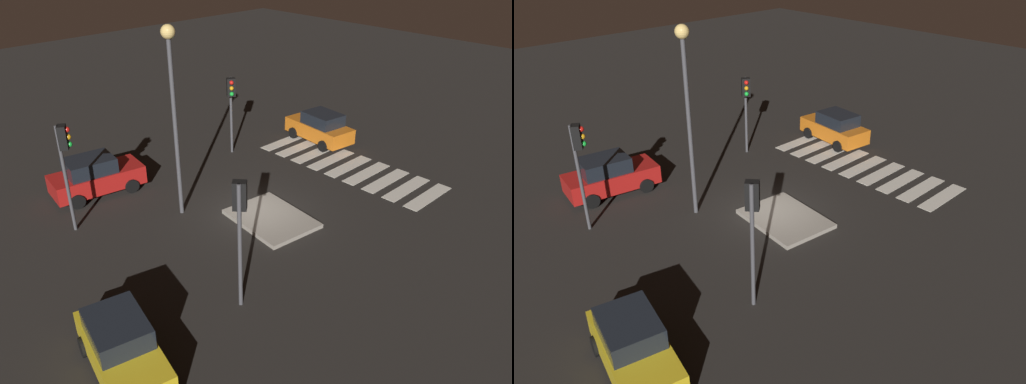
{
  "view_description": "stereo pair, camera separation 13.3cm",
  "coord_description": "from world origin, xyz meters",
  "views": [
    {
      "loc": [
        -14.14,
        13.66,
        11.61
      ],
      "look_at": [
        0.0,
        0.0,
        1.0
      ],
      "focal_mm": 36.14,
      "sensor_mm": 36.0,
      "label": 1
    },
    {
      "loc": [
        -14.23,
        13.56,
        11.61
      ],
      "look_at": [
        0.0,
        0.0,
        1.0
      ],
      "focal_mm": 36.14,
      "sensor_mm": 36.0,
      "label": 2
    }
  ],
  "objects": [
    {
      "name": "traffic_light_west",
      "position": [
        -3.96,
        4.52,
        3.46
      ],
      "size": [
        0.54,
        0.53,
        4.57
      ],
      "rotation": [
        0.0,
        0.0,
        -0.85
      ],
      "color": "#47474C",
      "rests_on": "ground"
    },
    {
      "name": "traffic_light_east",
      "position": [
        5.53,
        -3.53,
        3.19
      ],
      "size": [
        0.53,
        0.54,
        4.2
      ],
      "rotation": [
        0.0,
        0.0,
        2.57
      ],
      "color": "#47474C",
      "rests_on": "ground"
    },
    {
      "name": "car_yellow",
      "position": [
        -3.8,
        8.95,
        0.85
      ],
      "size": [
        4.17,
        2.47,
        1.72
      ],
      "rotation": [
        0.0,
        0.0,
        2.93
      ],
      "color": "gold",
      "rests_on": "ground"
    },
    {
      "name": "car_orange",
      "position": [
        3.25,
        -8.24,
        0.87
      ],
      "size": [
        4.22,
        2.28,
        1.77
      ],
      "rotation": [
        0.0,
        0.0,
        -0.12
      ],
      "color": "orange",
      "rests_on": "ground"
    },
    {
      "name": "traffic_island",
      "position": [
        -0.98,
        0.03,
        0.09
      ],
      "size": [
        3.87,
        3.07,
        0.18
      ],
      "color": "gray",
      "rests_on": "ground"
    },
    {
      "name": "ground_plane",
      "position": [
        0.0,
        0.0,
        0.0
      ],
      "size": [
        80.0,
        80.0,
        0.0
      ],
      "primitive_type": "plane",
      "color": "black"
    },
    {
      "name": "traffic_light_north",
      "position": [
        4.14,
        6.31,
        3.49
      ],
      "size": [
        0.54,
        0.53,
        4.61
      ],
      "rotation": [
        0.0,
        0.0,
        -2.15
      ],
      "color": "#47474C",
      "rests_on": "ground"
    },
    {
      "name": "car_red",
      "position": [
        6.46,
        4.15,
        0.9
      ],
      "size": [
        2.45,
        4.4,
        1.84
      ],
      "rotation": [
        0.0,
        0.0,
        -1.72
      ],
      "color": "red",
      "rests_on": "ground"
    },
    {
      "name": "crosswalk_near",
      "position": [
        0.0,
        -6.72,
        0.01
      ],
      "size": [
        9.9,
        3.2,
        0.02
      ],
      "color": "silver",
      "rests_on": "ground"
    },
    {
      "name": "street_lamp",
      "position": [
        2.26,
        2.38,
        5.46
      ],
      "size": [
        0.56,
        0.56,
        8.06
      ],
      "color": "#47474C",
      "rests_on": "ground"
    }
  ]
}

